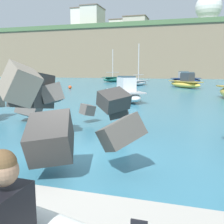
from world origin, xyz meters
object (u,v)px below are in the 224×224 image
object	(u,v)px
boat_near_right	(114,79)
station_building_annex	(122,28)
boat_near_left	(185,80)
station_building_east	(85,19)
station_building_west	(93,18)
boat_near_centre	(185,83)
mooring_buoy_outer	(70,87)
boat_mid_centre	(137,83)
station_building_central	(136,24)
radar_dome	(208,10)
boat_far_left	(125,93)

from	to	relation	value
boat_near_right	station_building_annex	world-z (taller)	station_building_annex
boat_near_left	boat_near_right	size ratio (longest dim) A/B	0.92
station_building_east	boat_near_right	bearing A→B (deg)	-59.26
station_building_west	station_building_east	xyz separation A→B (m)	(-3.85, 3.00, 0.15)
boat_near_centre	station_building_east	xyz separation A→B (m)	(-32.91, 45.08, 17.47)
mooring_buoy_outer	station_building_annex	xyz separation A→B (m)	(-10.98, 67.13, 17.31)
boat_mid_centre	station_building_central	size ratio (longest dim) A/B	0.79
boat_near_centre	boat_near_right	world-z (taller)	boat_near_right
station_building_central	station_building_west	bearing A→B (deg)	-133.03
boat_mid_centre	station_building_west	distance (m)	47.69
radar_dome	station_building_central	xyz separation A→B (m)	(-22.68, 2.29, -2.90)
boat_near_centre	station_building_annex	world-z (taller)	station_building_annex
boat_mid_centre	mooring_buoy_outer	xyz separation A→B (m)	(-6.70, -9.78, -0.21)
boat_near_centre	radar_dome	distance (m)	55.24
mooring_buoy_outer	station_building_annex	bearing A→B (deg)	99.29
boat_far_left	station_building_east	size ratio (longest dim) A/B	0.73
radar_dome	station_building_annex	bearing A→B (deg)	162.50
mooring_buoy_outer	radar_dome	size ratio (longest dim) A/B	0.04
radar_dome	station_building_west	size ratio (longest dim) A/B	1.17
station_building_west	station_building_east	world-z (taller)	station_building_east
mooring_buoy_outer	radar_dome	world-z (taller)	radar_dome
mooring_buoy_outer	radar_dome	bearing A→B (deg)	72.23
mooring_buoy_outer	station_building_west	size ratio (longest dim) A/B	0.05
mooring_buoy_outer	boat_far_left	bearing A→B (deg)	-47.10
boat_near_right	boat_mid_centre	xyz separation A→B (m)	(6.40, -9.32, -0.11)
boat_near_left	station_building_annex	xyz separation A→B (m)	(-24.66, 49.24, 16.85)
mooring_buoy_outer	station_building_west	distance (m)	53.73
boat_near_centre	boat_mid_centre	world-z (taller)	boat_mid_centre
station_building_central	station_building_east	size ratio (longest dim) A/B	1.10
station_building_annex	station_building_central	bearing A→B (deg)	-45.74
boat_near_centre	station_building_central	xyz separation A→B (m)	(-18.13, 53.78, 16.59)
station_building_central	boat_far_left	bearing A→B (deg)	-78.82
boat_near_centre	radar_dome	xyz separation A→B (m)	(4.55, 51.49, 19.49)
boat_near_left	station_building_annex	world-z (taller)	station_building_annex
boat_near_left	station_building_east	bearing A→B (deg)	134.20
boat_near_left	boat_far_left	distance (m)	28.73
boat_near_right	station_building_east	bearing A→B (deg)	120.74
boat_near_centre	station_building_west	xyz separation A→B (m)	(-29.06, 42.07, 17.32)
boat_far_left	radar_dome	bearing A→B (deg)	82.74
radar_dome	boat_far_left	bearing A→B (deg)	-97.26
boat_near_right	boat_far_left	xyz separation A→B (m)	(9.53, -29.67, 0.08)
boat_near_right	station_building_annex	xyz separation A→B (m)	(-11.28, 48.04, 16.98)
boat_far_left	mooring_buoy_outer	world-z (taller)	boat_far_left
boat_near_centre	station_building_east	distance (m)	58.48
boat_near_centre	radar_dome	bearing A→B (deg)	84.95
boat_far_left	radar_dome	xyz separation A→B (m)	(8.71, 68.40, 19.52)
boat_near_left	station_building_east	xyz separation A→B (m)	(-32.60, 33.53, 17.45)
radar_dome	station_building_central	size ratio (longest dim) A/B	1.23
boat_far_left	station_building_west	world-z (taller)	station_building_west
boat_near_centre	station_building_central	distance (m)	59.13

